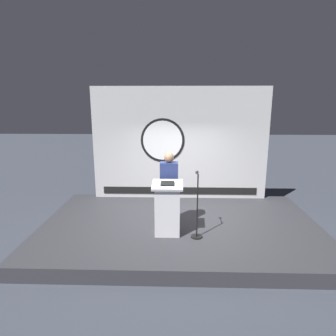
# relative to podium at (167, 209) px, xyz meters

# --- Properties ---
(ground_plane) EXTENTS (40.00, 40.00, 0.00)m
(ground_plane) POSITION_rel_podium_xyz_m (0.28, 0.58, -0.87)
(ground_plane) COLOR #383D47
(stage_platform) EXTENTS (6.40, 4.00, 0.30)m
(stage_platform) POSITION_rel_podium_xyz_m (0.28, 0.58, -0.72)
(stage_platform) COLOR #333338
(stage_platform) RESTS_ON ground
(banner_display) EXTENTS (4.95, 0.12, 3.18)m
(banner_display) POSITION_rel_podium_xyz_m (0.26, 2.43, 1.00)
(banner_display) COLOR silver
(banner_display) RESTS_ON stage_platform
(podium) EXTENTS (0.64, 0.50, 1.16)m
(podium) POSITION_rel_podium_xyz_m (0.00, 0.00, 0.00)
(podium) COLOR silver
(podium) RESTS_ON stage_platform
(speaker_person) EXTENTS (0.40, 0.26, 1.69)m
(speaker_person) POSITION_rel_podium_xyz_m (0.02, 0.48, 0.29)
(speaker_person) COLOR black
(speaker_person) RESTS_ON stage_platform
(microphone_stand) EXTENTS (0.24, 0.49, 1.38)m
(microphone_stand) POSITION_rel_podium_xyz_m (0.62, -0.10, -0.10)
(microphone_stand) COLOR black
(microphone_stand) RESTS_ON stage_platform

